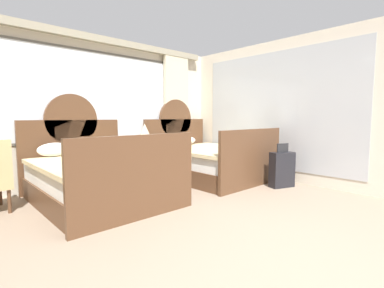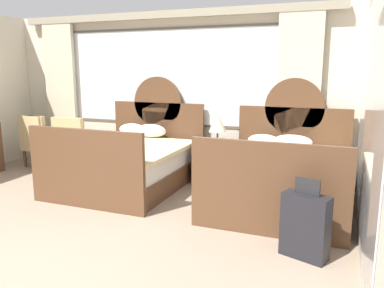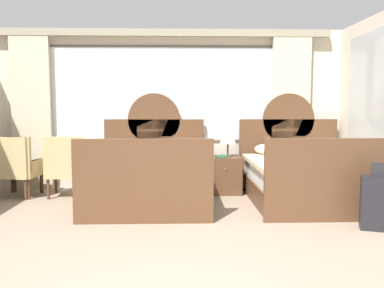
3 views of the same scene
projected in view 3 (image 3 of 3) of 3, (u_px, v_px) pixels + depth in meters
wall_back_window at (162, 105)px, 6.90m from camera, size 6.14×0.22×2.70m
bed_near_window at (150, 178)px, 5.89m from camera, size 1.67×2.13×1.62m
bed_near_mirror at (305, 177)px, 5.96m from camera, size 1.67×2.13×1.62m
nightstand_between_beds at (224, 175)px, 6.54m from camera, size 0.54×0.56×0.59m
table_lamp_on_nightstand at (228, 135)px, 6.46m from camera, size 0.27×0.27×0.51m
book_on_nightstand at (221, 156)px, 6.40m from camera, size 0.18×0.26×0.03m
armchair_by_window_left at (66, 166)px, 6.23m from camera, size 0.61×0.61×0.95m
armchair_by_window_centre at (17, 166)px, 6.21m from camera, size 0.60×0.60×0.95m
armchair_by_window_right at (16, 166)px, 6.21m from camera, size 0.67×0.67×0.95m
suitcase_on_floor at (381, 203)px, 4.56m from camera, size 0.47×0.32×0.77m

